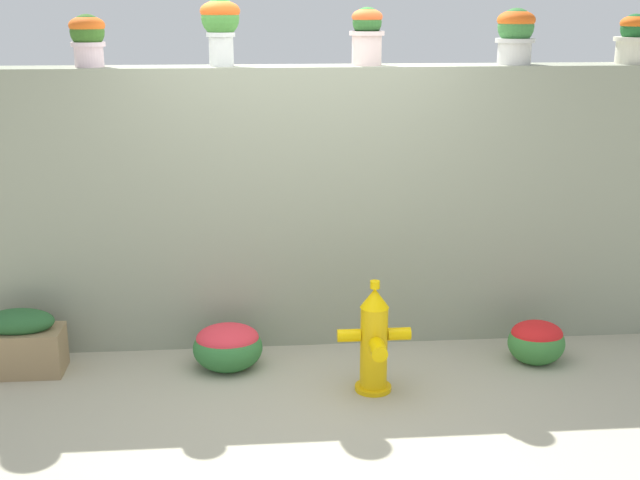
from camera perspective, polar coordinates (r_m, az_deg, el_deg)
The scene contains 11 objects.
ground_plane at distance 5.57m, azimuth -0.56°, elevation -10.53°, with size 24.00×24.00×0.00m, color #A7A18A.
stone_wall at distance 6.17m, azimuth -1.30°, elevation 2.28°, with size 5.63×0.36×2.06m, color gray.
potted_plant_1 at distance 6.09m, azimuth -15.63°, elevation 13.31°, with size 0.25×0.25×0.36m.
potted_plant_2 at distance 5.99m, azimuth -6.84°, elevation 14.60°, with size 0.28×0.28×0.46m.
potted_plant_3 at distance 6.05m, azimuth 3.23°, elevation 14.02°, with size 0.25×0.25×0.40m.
potted_plant_4 at distance 6.29m, azimuth 13.24°, elevation 13.68°, with size 0.28×0.28×0.39m.
potted_plant_5 at distance 6.60m, azimuth 20.71°, elevation 12.85°, with size 0.29×0.29×0.35m.
fire_hydrant at distance 5.50m, azimuth 3.73°, elevation -6.98°, with size 0.48×0.38×0.76m.
flower_bush_left at distance 6.18m, azimuth 14.60°, elevation -6.64°, with size 0.41×0.37×0.32m.
flower_bush_right at distance 5.92m, azimuth -6.34°, elevation -7.15°, with size 0.49×0.44×0.33m.
planter_box at distance 6.15m, azimuth -19.84°, elevation -6.64°, with size 0.58×0.30×0.47m.
Camera 1 is at (-0.37, -4.98, 2.47)m, focal length 46.74 mm.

